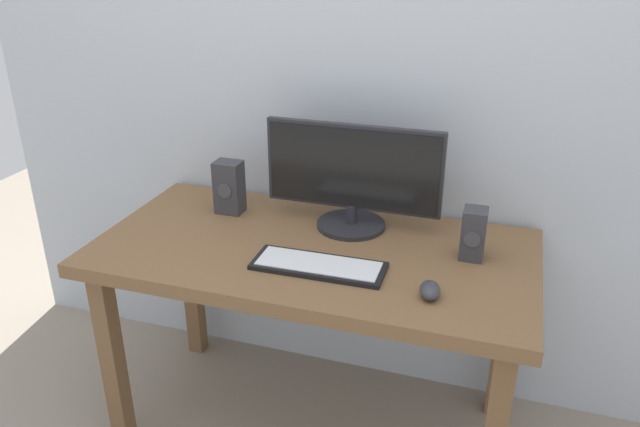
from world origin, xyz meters
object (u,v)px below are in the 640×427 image
(keyboard_primary, at_px, (319,266))
(desk, at_px, (313,271))
(monitor, at_px, (353,177))
(speaker_left, at_px, (229,187))
(mouse, at_px, (430,290))
(speaker_right, at_px, (473,234))

(keyboard_primary, bearing_deg, desk, 115.21)
(monitor, height_order, speaker_left, monitor)
(mouse, distance_m, speaker_left, 0.86)
(keyboard_primary, bearing_deg, speaker_right, 26.24)
(mouse, relative_size, speaker_left, 0.48)
(keyboard_primary, xyz_separation_m, speaker_right, (0.43, 0.21, 0.07))
(keyboard_primary, xyz_separation_m, mouse, (0.34, -0.06, 0.01))
(monitor, xyz_separation_m, speaker_right, (0.42, -0.11, -0.10))
(desk, relative_size, speaker_right, 8.68)
(keyboard_primary, relative_size, speaker_left, 2.12)
(desk, relative_size, mouse, 15.48)
(desk, xyz_separation_m, speaker_left, (-0.37, 0.17, 0.19))
(mouse, bearing_deg, speaker_right, 62.39)
(monitor, bearing_deg, speaker_left, -177.47)
(mouse, bearing_deg, desk, 145.54)
(keyboard_primary, relative_size, mouse, 4.44)
(monitor, bearing_deg, speaker_right, -14.19)
(monitor, xyz_separation_m, speaker_left, (-0.45, -0.02, -0.09))
(monitor, xyz_separation_m, mouse, (0.33, -0.38, -0.16))
(mouse, xyz_separation_m, speaker_left, (-0.78, 0.36, 0.08))
(speaker_left, bearing_deg, keyboard_primary, -34.44)
(monitor, height_order, keyboard_primary, monitor)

